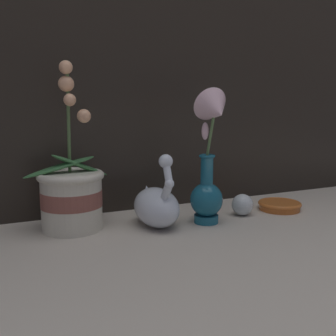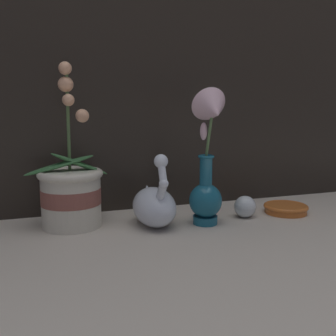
{
  "view_description": "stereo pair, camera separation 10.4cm",
  "coord_description": "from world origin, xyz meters",
  "views": [
    {
      "loc": [
        -0.46,
        -0.8,
        0.31
      ],
      "look_at": [
        -0.04,
        0.13,
        0.14
      ],
      "focal_mm": 42.0,
      "sensor_mm": 36.0,
      "label": 1
    },
    {
      "loc": [
        -0.36,
        -0.84,
        0.31
      ],
      "look_at": [
        -0.04,
        0.13,
        0.14
      ],
      "focal_mm": 42.0,
      "sensor_mm": 36.0,
      "label": 2
    }
  ],
  "objects": [
    {
      "name": "ground_plane",
      "position": [
        0.0,
        0.0,
        0.0
      ],
      "size": [
        2.8,
        2.8,
        0.0
      ],
      "primitive_type": "plane",
      "color": "#BCB2A3"
    },
    {
      "name": "blue_vase",
      "position": [
        0.04,
        0.05,
        0.15
      ],
      "size": [
        0.09,
        0.13,
        0.35
      ],
      "color": "#195B75",
      "rests_on": "ground_plane"
    },
    {
      "name": "window_backdrop",
      "position": [
        0.0,
        0.28,
        0.6
      ],
      "size": [
        2.8,
        0.03,
        1.2
      ],
      "color": "black",
      "rests_on": "ground_plane"
    },
    {
      "name": "amber_dish",
      "position": [
        0.31,
        0.09,
        0.01
      ],
      "size": [
        0.13,
        0.13,
        0.02
      ],
      "color": "#C66628",
      "rests_on": "ground_plane"
    },
    {
      "name": "swan_figurine",
      "position": [
        -0.09,
        0.1,
        0.06
      ],
      "size": [
        0.11,
        0.19,
        0.19
      ],
      "color": "silver",
      "rests_on": "ground_plane"
    },
    {
      "name": "glass_sphere",
      "position": [
        0.17,
        0.09,
        0.03
      ],
      "size": [
        0.06,
        0.06,
        0.06
      ],
      "color": "silver",
      "rests_on": "ground_plane"
    },
    {
      "name": "orchid_potted_plant",
      "position": [
        -0.29,
        0.16,
        0.09
      ],
      "size": [
        0.22,
        0.16,
        0.41
      ],
      "color": "beige",
      "rests_on": "ground_plane"
    }
  ]
}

